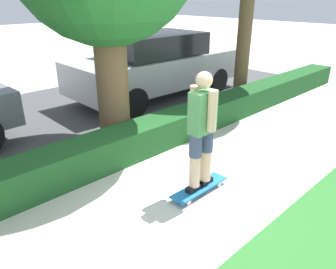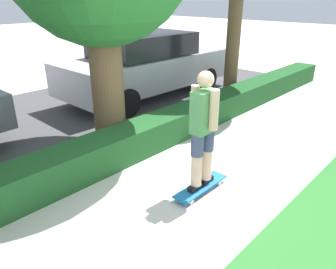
# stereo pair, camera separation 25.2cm
# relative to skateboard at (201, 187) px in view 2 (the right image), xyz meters

# --- Properties ---
(ground_plane) EXTENTS (60.00, 60.00, 0.00)m
(ground_plane) POSITION_rel_skateboard_xyz_m (-0.11, -0.04, -0.08)
(ground_plane) COLOR beige
(street_asphalt) EXTENTS (15.25, 5.00, 0.01)m
(street_asphalt) POSITION_rel_skateboard_xyz_m (-0.11, 4.16, -0.07)
(street_asphalt) COLOR #474749
(street_asphalt) RESTS_ON ground_plane
(hedge_row) EXTENTS (15.25, 0.60, 0.52)m
(hedge_row) POSITION_rel_skateboard_xyz_m (-0.11, 1.56, 0.18)
(hedge_row) COLOR #1E5123
(hedge_row) RESTS_ON ground_plane
(skateboard) EXTENTS (0.94, 0.24, 0.09)m
(skateboard) POSITION_rel_skateboard_xyz_m (0.00, 0.00, 0.00)
(skateboard) COLOR #1E6BAD
(skateboard) RESTS_ON ground_plane
(skater_person) EXTENTS (0.49, 0.41, 1.61)m
(skater_person) POSITION_rel_skateboard_xyz_m (0.00, 0.00, 0.87)
(skater_person) COLOR black
(skater_person) RESTS_ON skateboard
(parked_car_middle) EXTENTS (4.82, 1.91, 1.65)m
(parked_car_middle) POSITION_rel_skateboard_xyz_m (2.76, 3.93, 0.78)
(parked_car_middle) COLOR #B7B7BC
(parked_car_middle) RESTS_ON ground_plane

